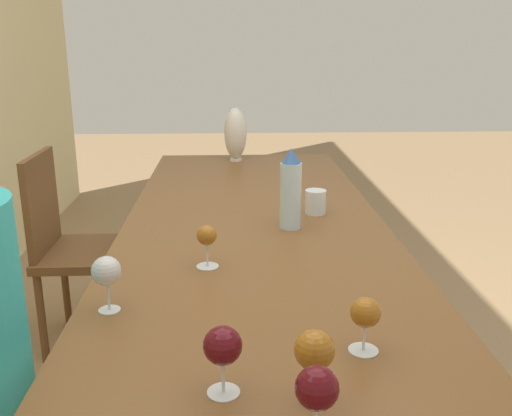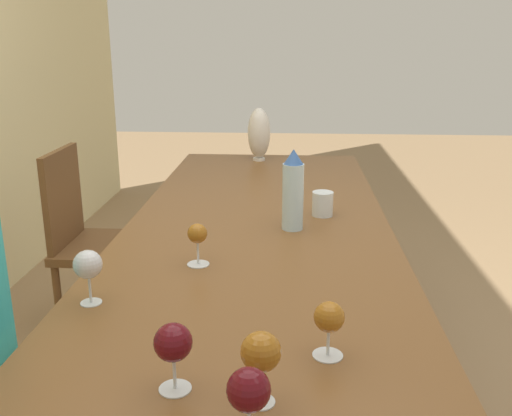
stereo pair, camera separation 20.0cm
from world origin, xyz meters
The scene contains 11 objects.
dining_table centered at (0.00, 0.00, 0.70)m, with size 3.13×0.99×0.76m.
water_bottle centered at (0.21, -0.13, 0.90)m, with size 0.08×0.08×0.30m.
water_tumbler centered at (0.38, -0.25, 0.81)m, with size 0.08×0.08×0.10m.
vase centered at (1.41, 0.06, 0.91)m, with size 0.13×0.13×0.30m.
wine_glass_0 centered at (-0.96, -0.06, 0.87)m, with size 0.08×0.08×0.15m.
wine_glass_1 centered at (-0.15, 0.16, 0.86)m, with size 0.07×0.07×0.13m.
wine_glass_2 centered at (-0.80, 0.10, 0.86)m, with size 0.08×0.08×0.15m.
wine_glass_3 centered at (-0.44, 0.40, 0.87)m, with size 0.08×0.08×0.15m.
wine_glass_4 centered at (-0.66, -0.21, 0.85)m, with size 0.07×0.07×0.13m.
wine_glass_5 centered at (-0.84, -0.07, 0.87)m, with size 0.08×0.08×0.15m.
chair_far centered at (0.75, 0.83, 0.51)m, with size 0.44×0.44×0.94m.
Camera 2 is at (-1.78, -0.12, 1.44)m, focal length 40.00 mm.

